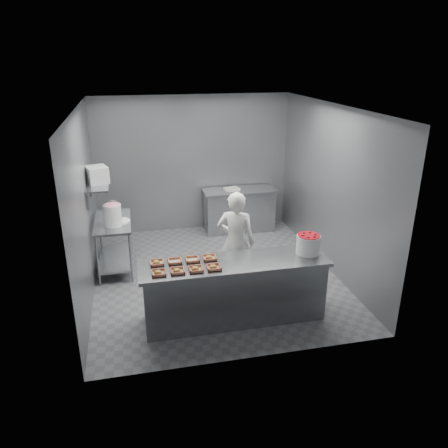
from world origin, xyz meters
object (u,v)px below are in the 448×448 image
(tray_2, at_px, (196,269))
(tray_4, at_px, (157,263))
(tray_1, at_px, (177,271))
(worker, at_px, (236,242))
(tray_3, at_px, (214,267))
(tray_6, at_px, (192,259))
(service_counter, at_px, (234,290))
(prep_table, at_px, (114,238))
(glaze_bucket, at_px, (113,215))
(tray_0, at_px, (159,273))
(tray_5, at_px, (175,261))
(tray_7, at_px, (209,258))
(appliance, at_px, (97,175))
(back_counter, at_px, (239,210))
(strawberry_tub, at_px, (308,244))

(tray_2, xyz_separation_m, tray_4, (-0.48, 0.30, 0.00))
(tray_1, xyz_separation_m, worker, (1.03, 0.99, -0.11))
(tray_3, distance_m, tray_6, 0.38)
(service_counter, xyz_separation_m, tray_6, (-0.55, 0.15, 0.47))
(tray_6, distance_m, worker, 1.05)
(prep_table, xyz_separation_m, glaze_bucket, (0.03, -0.22, 0.50))
(prep_table, relative_size, tray_0, 6.40)
(tray_5, xyz_separation_m, tray_7, (0.48, -0.00, 0.00))
(tray_2, xyz_separation_m, appliance, (-1.26, 2.16, 0.78))
(tray_3, bearing_deg, glaze_bucket, 124.78)
(tray_5, distance_m, tray_6, 0.24)
(tray_1, xyz_separation_m, appliance, (-1.02, 2.16, 0.78))
(tray_6, distance_m, glaze_bucket, 1.92)
(back_counter, xyz_separation_m, tray_0, (-1.94, -3.40, 0.47))
(strawberry_tub, bearing_deg, service_counter, -177.97)
(strawberry_tub, bearing_deg, tray_0, -174.98)
(strawberry_tub, distance_m, glaze_bucket, 3.19)
(back_counter, bearing_deg, tray_1, -116.52)
(tray_1, bearing_deg, worker, 43.90)
(tray_4, xyz_separation_m, strawberry_tub, (2.12, -0.11, 0.13))
(back_counter, distance_m, appliance, 3.24)
(tray_3, relative_size, worker, 0.12)
(tray_1, bearing_deg, tray_3, 0.00)
(tray_4, bearing_deg, back_counter, 58.04)
(tray_4, xyz_separation_m, tray_7, (0.72, 0.00, 0.00))
(service_counter, height_order, glaze_bucket, glaze_bucket)
(tray_2, relative_size, worker, 0.12)
(prep_table, distance_m, tray_4, 1.93)
(back_counter, distance_m, glaze_bucket, 3.01)
(tray_6, bearing_deg, prep_table, 121.34)
(tray_2, relative_size, tray_6, 1.00)
(tray_1, bearing_deg, back_counter, 63.48)
(tray_0, xyz_separation_m, tray_1, (0.24, 0.00, 0.00))
(service_counter, height_order, worker, worker)
(tray_3, bearing_deg, service_counter, 25.07)
(tray_4, xyz_separation_m, tray_6, (0.48, 0.00, -0.00))
(service_counter, height_order, tray_7, tray_7)
(tray_3, height_order, tray_6, tray_3)
(appliance, bearing_deg, tray_4, -84.79)
(tray_7, bearing_deg, glaze_bucket, 129.48)
(tray_6, height_order, worker, worker)
(prep_table, xyz_separation_m, tray_6, (1.10, -1.80, 0.33))
(glaze_bucket, bearing_deg, tray_0, -72.67)
(tray_2, height_order, glaze_bucket, glaze_bucket)
(strawberry_tub, bearing_deg, tray_6, 176.17)
(service_counter, relative_size, appliance, 7.30)
(prep_table, distance_m, tray_5, 2.02)
(prep_table, xyz_separation_m, tray_2, (1.09, -2.10, 0.33))
(prep_table, bearing_deg, back_counter, 27.01)
(tray_2, relative_size, tray_5, 1.00)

